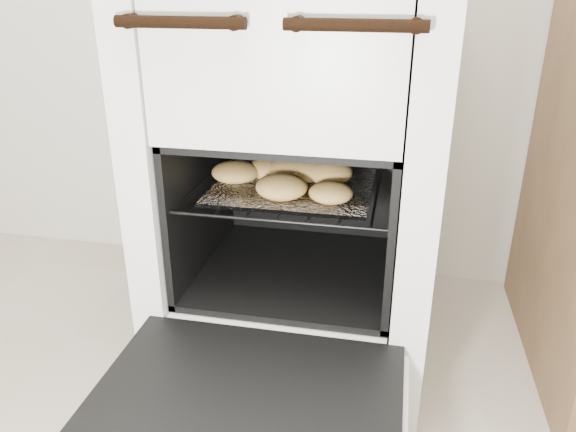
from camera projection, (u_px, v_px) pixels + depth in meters
name	position (u px, v px, depth m)	size (l,w,h in m)	color
stove	(301.00, 172.00, 1.27)	(0.59, 0.65, 0.90)	silver
oven_door	(245.00, 408.00, 0.92)	(0.53, 0.41, 0.04)	black
oven_rack	(295.00, 185.00, 1.22)	(0.43, 0.41, 0.01)	black
foil_sheet	(294.00, 186.00, 1.20)	(0.33, 0.29, 0.01)	white
baked_rolls	(291.00, 175.00, 1.18)	(0.34, 0.26, 0.05)	#DAAD57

